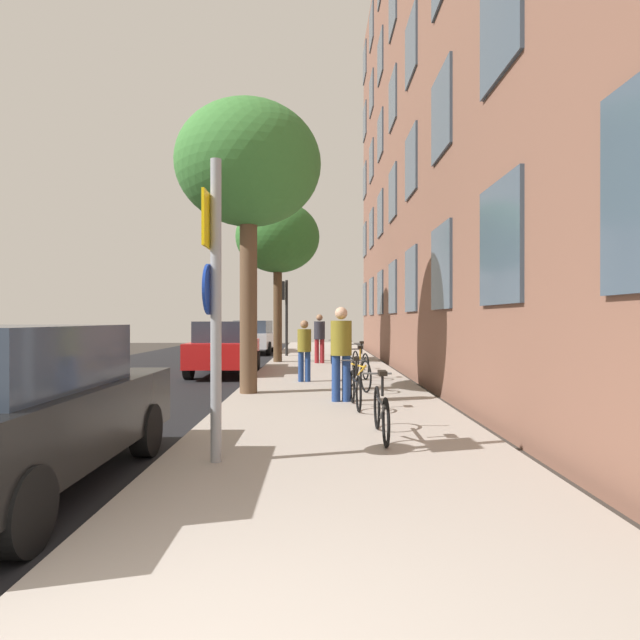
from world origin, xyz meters
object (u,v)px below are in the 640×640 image
(bicycle_4, at_px, (346,357))
(car_2, at_px, (254,337))
(tree_far, at_px, (278,238))
(pedestrian_1, at_px, (304,347))
(sign_post, at_px, (214,293))
(pedestrian_0, at_px, (341,347))
(bicycle_1, at_px, (355,388))
(pedestrian_2, at_px, (319,335))
(car_0, at_px, (13,408))
(bicycle_3, at_px, (360,363))
(tree_near, at_px, (248,167))
(traffic_light, at_px, (284,304))
(bicycle_0, at_px, (381,411))
(car_1, at_px, (225,347))
(bicycle_5, at_px, (333,353))
(bicycle_2, at_px, (358,372))

(bicycle_4, height_order, car_2, car_2)
(tree_far, bearing_deg, pedestrian_1, -79.64)
(sign_post, xyz_separation_m, pedestrian_0, (1.60, 4.25, -0.82))
(pedestrian_0, bearing_deg, bicycle_1, -72.15)
(sign_post, relative_size, pedestrian_1, 2.16)
(pedestrian_2, bearing_deg, pedestrian_1, -94.13)
(car_0, bearing_deg, bicycle_3, 65.95)
(tree_near, bearing_deg, pedestrian_2, 78.58)
(car_2, bearing_deg, traffic_light, -61.49)
(sign_post, relative_size, bicycle_0, 1.95)
(bicycle_4, relative_size, car_1, 0.40)
(bicycle_0, relative_size, bicycle_3, 0.97)
(bicycle_5, xyz_separation_m, pedestrian_2, (-0.49, -0.07, 0.65))
(tree_near, xyz_separation_m, bicycle_1, (2.15, -1.86, -4.47))
(bicycle_5, relative_size, car_1, 0.40)
(tree_near, xyz_separation_m, pedestrian_1, (1.14, 2.03, -3.94))
(bicycle_5, bearing_deg, bicycle_1, -89.36)
(car_0, distance_m, car_2, 20.76)
(bicycle_0, height_order, car_2, car_2)
(traffic_light, xyz_separation_m, pedestrian_0, (1.89, -12.67, -1.21))
(bicycle_5, bearing_deg, bicycle_4, -81.97)
(tree_near, height_order, bicycle_4, tree_near)
(bicycle_3, relative_size, bicycle_4, 1.04)
(bicycle_1, xyz_separation_m, bicycle_5, (-0.11, 9.60, 0.00))
(bicycle_4, distance_m, car_1, 3.78)
(bicycle_3, relative_size, pedestrian_1, 1.14)
(car_0, bearing_deg, pedestrian_1, 72.53)
(car_0, bearing_deg, bicycle_5, 75.95)
(bicycle_4, bearing_deg, tree_far, 129.12)
(traffic_light, xyz_separation_m, bicycle_1, (2.11, -13.36, -1.89))
(bicycle_1, relative_size, car_0, 0.37)
(sign_post, height_order, pedestrian_2, sign_post)
(tree_far, distance_m, bicycle_2, 9.10)
(pedestrian_0, xyz_separation_m, car_0, (-3.37, -5.02, -0.31))
(bicycle_2, height_order, pedestrian_1, pedestrian_1)
(tree_near, bearing_deg, sign_post, -86.57)
(bicycle_3, bearing_deg, sign_post, -105.40)
(pedestrian_0, xyz_separation_m, pedestrian_1, (-0.78, 3.20, -0.15))
(pedestrian_0, height_order, pedestrian_1, pedestrian_0)
(pedestrian_0, relative_size, pedestrian_1, 1.17)
(bicycle_3, height_order, pedestrian_0, pedestrian_0)
(tree_far, relative_size, pedestrian_1, 3.84)
(pedestrian_0, bearing_deg, pedestrian_2, 92.43)
(bicycle_3, relative_size, pedestrian_0, 0.97)
(bicycle_0, distance_m, car_1, 9.76)
(bicycle_2, bearing_deg, bicycle_4, 90.04)
(car_2, bearing_deg, bicycle_0, -78.18)
(traffic_light, distance_m, tree_near, 11.79)
(sign_post, relative_size, car_1, 0.79)
(bicycle_2, height_order, bicycle_5, bicycle_2)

